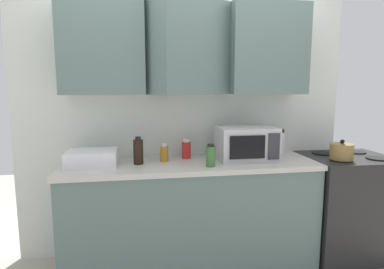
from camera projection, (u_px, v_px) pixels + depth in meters
wall_back_with_cabinets at (187, 80)px, 2.75m from camera, size 2.94×0.61×2.60m
counter_run at (191, 214)px, 2.69m from camera, size 2.07×0.63×0.90m
stove_range at (345, 205)px, 2.90m from camera, size 0.76×0.64×0.91m
kettle at (342, 151)px, 2.66m from camera, size 0.19×0.19×0.17m
microwave at (246, 143)px, 2.70m from camera, size 0.48×0.37×0.28m
dish_rack at (92, 158)px, 2.49m from camera, size 0.38×0.30×0.12m
bottle_red_sauce at (186, 149)px, 2.76m from camera, size 0.08×0.08×0.17m
bottle_amber_vinegar at (164, 153)px, 2.65m from camera, size 0.07×0.07×0.15m
bottle_soy_dark at (138, 151)px, 2.54m from camera, size 0.08×0.08×0.22m
bottle_clear_tall at (281, 142)px, 2.93m from camera, size 0.07×0.07×0.23m
bottle_green_oil at (211, 156)px, 2.46m from camera, size 0.07×0.07×0.18m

